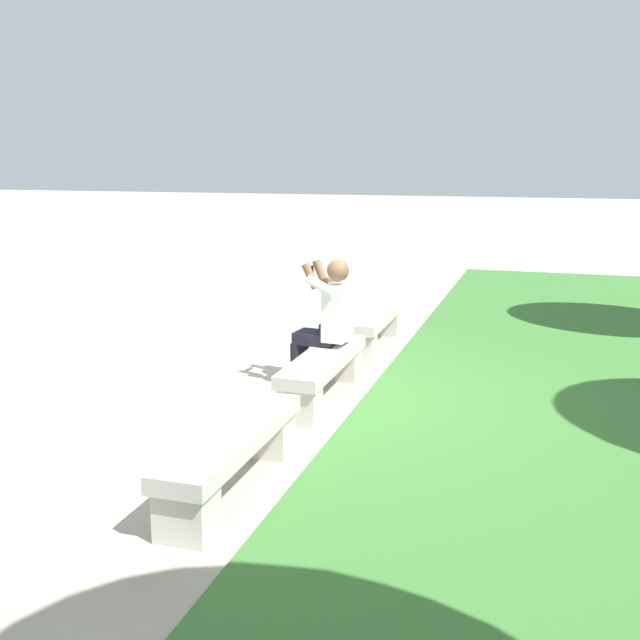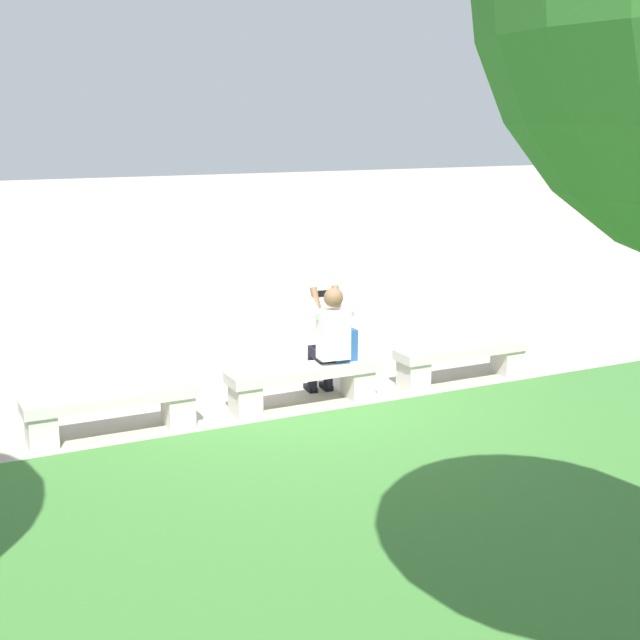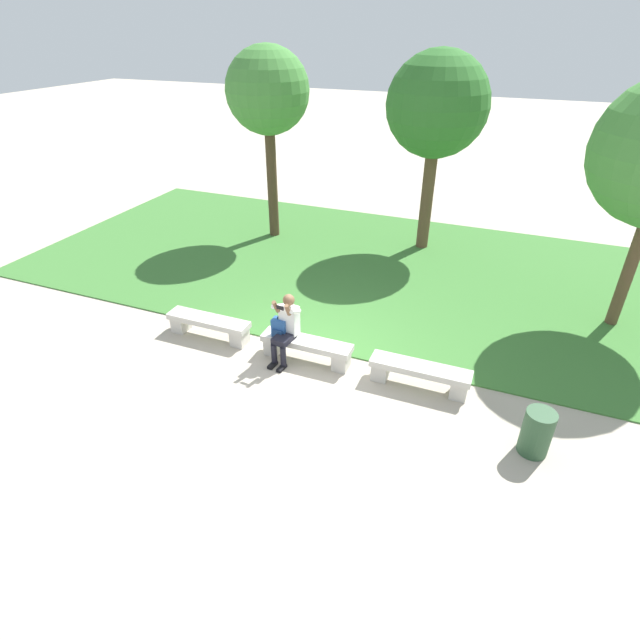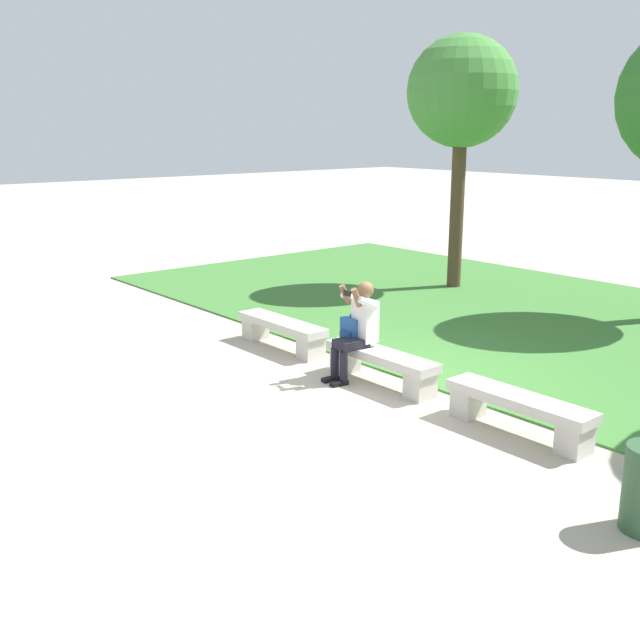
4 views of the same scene
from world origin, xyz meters
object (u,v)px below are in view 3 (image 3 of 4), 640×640
(bench_near, at_px, (307,347))
(backpack, at_px, (280,328))
(trash_bin, at_px, (537,432))
(tree_left_background, at_px, (437,107))
(bench_mid, at_px, (420,373))
(person_photographer, at_px, (286,325))
(bench_main, at_px, (209,324))
(tree_right_background, at_px, (268,93))

(bench_near, relative_size, backpack, 4.10)
(trash_bin, bearing_deg, backpack, 169.65)
(trash_bin, bearing_deg, tree_left_background, 114.10)
(bench_mid, xyz_separation_m, trash_bin, (1.92, -0.89, 0.08))
(bench_mid, relative_size, person_photographer, 1.33)
(person_photographer, distance_m, backpack, 0.19)
(tree_left_background, height_order, trash_bin, tree_left_background)
(bench_main, bearing_deg, trash_bin, -8.12)
(bench_main, distance_m, tree_right_background, 6.74)
(bench_mid, height_order, tree_right_background, tree_right_background)
(bench_main, height_order, trash_bin, trash_bin)
(person_photographer, relative_size, tree_left_background, 0.26)
(tree_right_background, distance_m, trash_bin, 10.50)
(bench_near, bearing_deg, bench_mid, 0.00)
(bench_main, xyz_separation_m, tree_left_background, (3.02, 6.28, 3.43))
(backpack, height_order, trash_bin, backpack)
(person_photographer, height_order, trash_bin, person_photographer)
(bench_near, distance_m, trash_bin, 4.17)
(bench_mid, distance_m, trash_bin, 2.12)
(tree_left_background, xyz_separation_m, tree_right_background, (-4.30, -0.75, 0.20))
(bench_main, height_order, tree_right_background, tree_right_background)
(bench_main, distance_m, trash_bin, 6.30)
(person_photographer, distance_m, tree_right_background, 7.14)
(backpack, bearing_deg, bench_mid, 1.05)
(tree_left_background, bearing_deg, person_photographer, -101.03)
(bench_near, xyz_separation_m, backpack, (-0.52, -0.05, 0.33))
(bench_mid, distance_m, person_photographer, 2.56)
(bench_mid, distance_m, backpack, 2.70)
(backpack, bearing_deg, person_photographer, -10.45)
(tree_right_background, xyz_separation_m, trash_bin, (7.51, -6.42, -3.56))
(person_photographer, relative_size, backpack, 3.08)
(person_photographer, relative_size, tree_right_background, 0.26)
(bench_near, xyz_separation_m, person_photographer, (-0.37, -0.08, 0.44))
(bench_main, bearing_deg, tree_left_background, 64.30)
(person_photographer, relative_size, trash_bin, 1.76)
(bench_mid, xyz_separation_m, person_photographer, (-2.52, -0.08, 0.44))
(tree_left_background, bearing_deg, backpack, -102.40)
(backpack, bearing_deg, bench_main, 178.28)
(bench_main, bearing_deg, person_photographer, -2.48)
(backpack, bearing_deg, tree_left_background, 77.60)
(bench_main, distance_m, bench_mid, 4.31)
(bench_mid, xyz_separation_m, tree_left_background, (-1.28, 6.28, 3.43))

